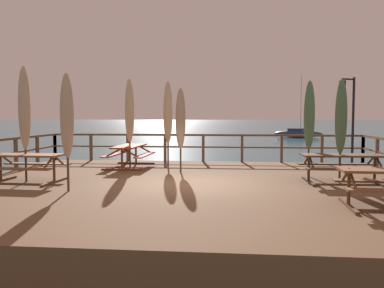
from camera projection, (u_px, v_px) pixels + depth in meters
The scene contains 15 objects.
ground_plane at pixel (189, 215), 10.91m from camera, with size 600.00×600.00×0.00m, color #2D5B6B.
wooden_deck at pixel (189, 199), 10.88m from camera, with size 12.45×10.90×0.84m, color brown.
railing_waterside_far at pixel (203, 143), 16.06m from camera, with size 12.25×0.10×1.09m.
picnic_table_back_left at pixel (27, 162), 11.03m from camera, with size 1.97×1.48×0.78m.
picnic_table_mid_right at pixel (342, 162), 10.97m from camera, with size 2.15×1.48×0.78m.
picnic_table_front_right at pixel (129, 151), 14.33m from camera, with size 1.44×2.20×0.78m.
patio_umbrella_tall_back_right at pixel (309, 116), 12.04m from camera, with size 0.32×0.32×2.84m.
patio_umbrella_tall_mid_left at pixel (24, 109), 11.01m from camera, with size 0.32×0.32×3.13m.
patio_umbrella_short_back at pixel (341, 117), 10.85m from camera, with size 0.32×0.32×2.78m.
patio_umbrella_tall_mid_right at pixel (130, 111), 14.20m from camera, with size 0.32×0.32×3.09m.
patio_umbrella_tall_back_left at pixel (67, 116), 9.64m from camera, with size 0.32×0.32×2.81m.
patio_umbrella_short_mid at pixel (181, 119), 13.03m from camera, with size 0.32×0.32×2.69m.
patio_umbrella_tall_front at pixel (168, 113), 14.30m from camera, with size 0.32×0.32×3.00m.
lamp_post_hooked at pixel (349, 107), 14.80m from camera, with size 0.63×0.41×3.20m.
sailboat_distant at pixel (298, 133), 50.82m from camera, with size 6.20×3.78×7.72m.
Camera 1 is at (1.14, -10.69, 2.63)m, focal length 38.25 mm.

